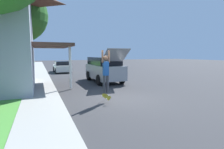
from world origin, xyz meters
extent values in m
plane|color=#333335|center=(0.00, 0.00, 0.00)|extent=(120.00, 120.00, 0.00)
cube|color=#9E9E99|center=(-3.60, 6.00, 0.05)|extent=(1.80, 80.00, 0.10)
cube|color=#4C3328|center=(-2.88, 5.16, 2.88)|extent=(2.60, 4.95, 0.20)
cylinder|color=silver|center=(-1.78, 3.39, 1.43)|extent=(0.16, 0.16, 2.70)
cylinder|color=brown|center=(-4.93, 8.21, 2.17)|extent=(0.36, 0.36, 4.17)
sphere|color=#286023|center=(-4.93, 8.21, 5.47)|extent=(4.44, 4.44, 4.44)
cube|color=gray|center=(1.34, 5.56, 0.87)|extent=(1.95, 4.63, 1.09)
cube|color=black|center=(1.34, 5.67, 1.72)|extent=(1.80, 3.61, 0.63)
cylinder|color=black|center=(0.40, 6.99, 0.39)|extent=(0.24, 0.79, 0.79)
cylinder|color=black|center=(2.28, 6.99, 0.39)|extent=(0.24, 0.79, 0.79)
cylinder|color=black|center=(0.40, 4.12, 0.39)|extent=(0.24, 0.79, 0.79)
cylinder|color=black|center=(2.28, 4.12, 0.39)|extent=(0.24, 0.79, 0.79)
cube|color=gray|center=(1.34, 3.19, 2.23)|extent=(1.72, 1.29, 0.92)
cube|color=silver|center=(-0.90, 15.04, 0.54)|extent=(1.85, 4.25, 0.74)
cube|color=black|center=(-0.90, 14.94, 1.16)|extent=(1.62, 2.21, 0.50)
cylinder|color=black|center=(-1.80, 16.32, 0.33)|extent=(0.20, 0.65, 0.65)
cylinder|color=black|center=(-0.01, 16.32, 0.33)|extent=(0.20, 0.65, 0.65)
cylinder|color=black|center=(-1.80, 13.77, 0.33)|extent=(0.20, 0.65, 0.65)
cylinder|color=black|center=(-0.01, 13.77, 0.33)|extent=(0.20, 0.65, 0.65)
cylinder|color=#38383D|center=(-0.85, -0.36, 0.87)|extent=(0.13, 0.13, 0.85)
cylinder|color=#38383D|center=(-0.68, -0.36, 0.87)|extent=(0.13, 0.13, 0.85)
cube|color=#1E4C93|center=(-0.76, -0.36, 1.62)|extent=(0.25, 0.20, 0.65)
sphere|color=brown|center=(-0.76, -0.36, 2.10)|extent=(0.24, 0.24, 0.24)
cylinder|color=brown|center=(-0.92, -0.36, 2.19)|extent=(0.09, 0.09, 0.58)
cylinder|color=brown|center=(-0.60, -0.36, 2.19)|extent=(0.09, 0.09, 0.58)
cube|color=#A89323|center=(-0.82, -0.54, 0.33)|extent=(0.20, 0.79, 0.23)
cylinder|color=silver|center=(-0.84, -0.30, 0.46)|extent=(0.03, 0.06, 0.06)
cylinder|color=silver|center=(-0.94, -0.30, 0.31)|extent=(0.03, 0.06, 0.06)
cylinder|color=silver|center=(-0.79, -0.79, 0.42)|extent=(0.03, 0.06, 0.06)
cylinder|color=silver|center=(-0.90, -0.79, 0.28)|extent=(0.03, 0.06, 0.06)
camera|label=1|loc=(-3.67, -8.00, 2.29)|focal=28.00mm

